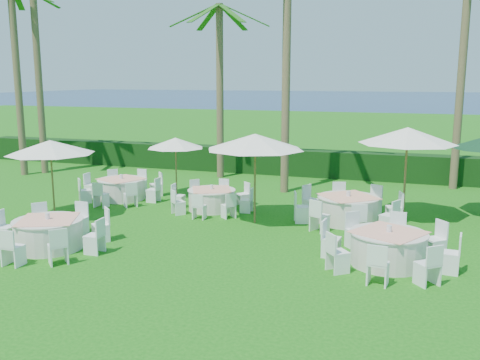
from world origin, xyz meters
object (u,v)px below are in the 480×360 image
(umbrella_b, at_px, (255,142))
(umbrella_d, at_px, (408,136))
(banquet_table_f, at_px, (348,209))
(banquet_table_d, at_px, (122,188))
(banquet_table_a, at_px, (49,233))
(banquet_table_e, at_px, (212,199))
(umbrella_c, at_px, (176,143))
(banquet_table_c, at_px, (388,247))
(umbrella_a, at_px, (50,147))

(umbrella_b, relative_size, umbrella_d, 1.00)
(umbrella_d, bearing_deg, banquet_table_f, -151.55)
(banquet_table_f, bearing_deg, banquet_table_d, 175.86)
(banquet_table_a, relative_size, umbrella_b, 1.05)
(banquet_table_f, distance_m, umbrella_d, 2.95)
(banquet_table_f, bearing_deg, umbrella_d, 28.45)
(banquet_table_e, relative_size, umbrella_c, 1.27)
(banquet_table_a, distance_m, banquet_table_e, 5.93)
(umbrella_c, height_order, umbrella_d, umbrella_d)
(umbrella_b, distance_m, umbrella_c, 4.80)
(banquet_table_a, relative_size, umbrella_d, 1.05)
(banquet_table_d, xyz_separation_m, umbrella_b, (5.72, -1.58, 2.16))
(banquet_table_a, bearing_deg, umbrella_c, 85.94)
(banquet_table_a, relative_size, banquet_table_c, 0.98)
(banquet_table_f, relative_size, umbrella_d, 1.09)
(banquet_table_e, height_order, umbrella_d, umbrella_d)
(banquet_table_d, xyz_separation_m, umbrella_a, (-0.65, -3.09, 1.91))
(umbrella_c, bearing_deg, banquet_table_c, -32.86)
(banquet_table_c, height_order, umbrella_a, umbrella_a)
(banquet_table_a, xyz_separation_m, banquet_table_e, (2.56, 5.35, -0.04))
(banquet_table_c, bearing_deg, umbrella_c, 147.14)
(banquet_table_d, xyz_separation_m, umbrella_d, (10.15, 0.28, 2.31))
(banquet_table_c, bearing_deg, banquet_table_a, -169.49)
(banquet_table_d, distance_m, umbrella_a, 3.69)
(umbrella_c, bearing_deg, umbrella_a, -119.98)
(umbrella_a, bearing_deg, umbrella_d, 17.34)
(banquet_table_e, bearing_deg, umbrella_c, 143.24)
(umbrella_a, relative_size, umbrella_b, 0.91)
(banquet_table_d, relative_size, umbrella_d, 1.02)
(banquet_table_e, height_order, banquet_table_f, banquet_table_f)
(umbrella_b, distance_m, umbrella_d, 4.80)
(banquet_table_f, xyz_separation_m, umbrella_c, (-6.74, 1.70, 1.63))
(banquet_table_c, distance_m, umbrella_b, 5.41)
(banquet_table_e, relative_size, umbrella_a, 1.03)
(banquet_table_f, relative_size, umbrella_c, 1.47)
(banquet_table_f, bearing_deg, umbrella_a, -164.85)
(umbrella_c, bearing_deg, banquet_table_f, -14.13)
(umbrella_b, bearing_deg, umbrella_a, -166.63)
(banquet_table_c, xyz_separation_m, umbrella_d, (0.21, 4.48, 2.29))
(umbrella_a, xyz_separation_m, umbrella_b, (6.37, 1.52, 0.24))
(banquet_table_d, bearing_deg, umbrella_a, -101.95)
(umbrella_b, height_order, umbrella_d, umbrella_d)
(banquet_table_a, height_order, umbrella_c, umbrella_c)
(banquet_table_d, height_order, banquet_table_f, banquet_table_f)
(banquet_table_f, bearing_deg, banquet_table_e, 178.14)
(banquet_table_f, xyz_separation_m, umbrella_b, (-2.78, -0.96, 2.12))
(banquet_table_c, xyz_separation_m, umbrella_a, (-10.59, 1.11, 1.89))
(banquet_table_d, relative_size, banquet_table_e, 1.08)
(banquet_table_c, relative_size, banquet_table_f, 0.99)
(umbrella_b, bearing_deg, banquet_table_e, 149.60)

